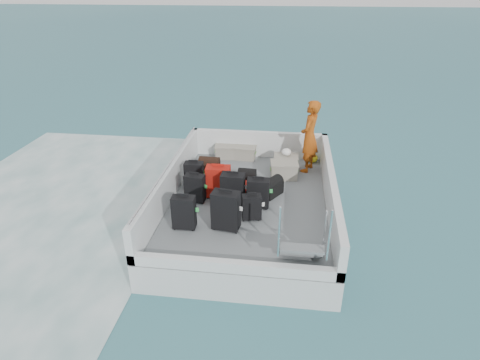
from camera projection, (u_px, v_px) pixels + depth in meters
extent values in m
plane|color=navy|center=(248.00, 223.00, 9.06)|extent=(160.00, 160.00, 0.00)
plane|color=white|center=(49.00, 210.00, 9.59)|extent=(10.00, 10.00, 0.00)
cube|color=silver|center=(249.00, 212.00, 8.92)|extent=(3.60, 5.00, 0.60)
cube|color=slate|center=(249.00, 200.00, 8.78)|extent=(3.30, 4.70, 0.02)
cube|color=silver|center=(171.00, 181.00, 8.81)|extent=(0.14, 5.00, 0.70)
cube|color=silver|center=(330.00, 190.00, 8.43)|extent=(0.14, 5.00, 0.70)
cube|color=silver|center=(258.00, 144.00, 10.77)|extent=(3.60, 0.14, 0.70)
cube|color=silver|center=(233.00, 266.00, 6.58)|extent=(3.60, 0.14, 0.20)
cylinder|color=silver|center=(169.00, 164.00, 8.63)|extent=(0.04, 4.80, 0.04)
cube|color=black|center=(184.00, 213.00, 7.63)|extent=(0.45, 0.26, 0.68)
cube|color=black|center=(195.00, 188.00, 8.57)|extent=(0.45, 0.29, 0.63)
cube|color=black|center=(194.00, 175.00, 9.19)|extent=(0.42, 0.26, 0.61)
cube|color=black|center=(226.00, 211.00, 7.59)|extent=(0.56, 0.38, 0.79)
cube|color=black|center=(233.00, 190.00, 8.41)|extent=(0.51, 0.32, 0.72)
cube|color=#B4140D|center=(218.00, 182.00, 8.74)|extent=(0.53, 0.33, 0.72)
cube|color=black|center=(252.00, 208.00, 7.95)|extent=(0.42, 0.30, 0.53)
cube|color=black|center=(258.00, 193.00, 8.35)|extent=(0.46, 0.27, 0.64)
cube|color=#B4140D|center=(246.00, 191.00, 8.83)|extent=(0.74, 0.51, 0.28)
cube|color=gray|center=(226.00, 152.00, 10.75)|extent=(0.56, 0.41, 0.32)
cube|color=gray|center=(245.00, 153.00, 10.69)|extent=(0.55, 0.40, 0.32)
cube|color=gray|center=(286.00, 163.00, 10.12)|extent=(0.57, 0.40, 0.34)
cube|color=gray|center=(284.00, 171.00, 9.66)|extent=(0.66, 0.49, 0.37)
ellipsoid|color=yellow|center=(312.00, 158.00, 10.52)|extent=(0.28, 0.26, 0.22)
ellipsoid|color=white|center=(286.00, 153.00, 10.00)|extent=(0.24, 0.24, 0.18)
imported|color=orange|center=(309.00, 137.00, 9.73)|extent=(0.62, 0.76, 1.79)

